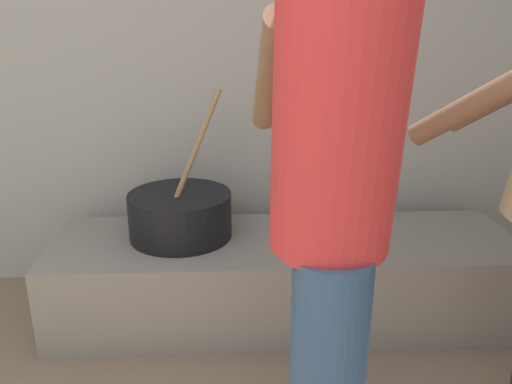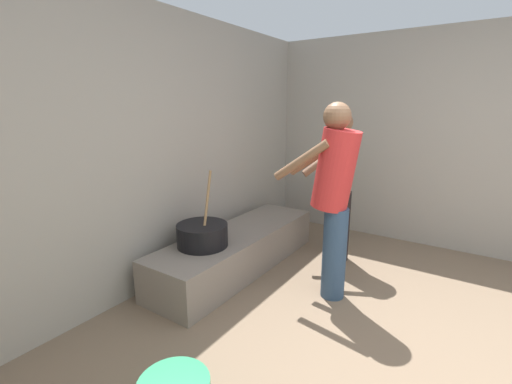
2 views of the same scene
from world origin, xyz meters
name	(u,v)px [view 2 (image 2 of 2)]	position (x,y,z in m)	size (l,w,h in m)	color
block_enclosure_rear	(132,153)	(0.00, 2.69, 1.22)	(5.40, 0.20, 2.44)	#9E998E
block_enclosure_right	(512,145)	(2.60, 0.00, 1.22)	(0.20, 5.58, 2.44)	#9E998E
hearth_ledge	(238,250)	(0.78, 2.17, 0.19)	(2.06, 0.60, 0.39)	slate
cooking_pot_main	(202,235)	(0.32, 2.22, 0.49)	(0.45, 0.45, 0.65)	black
cook_in_red_shirt	(334,190)	(0.79, 1.20, 0.94)	(0.35, 0.68, 1.64)	navy
cook_in_tan_shirt	(340,178)	(1.53, 1.43, 0.89)	(0.69, 0.68, 1.55)	black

